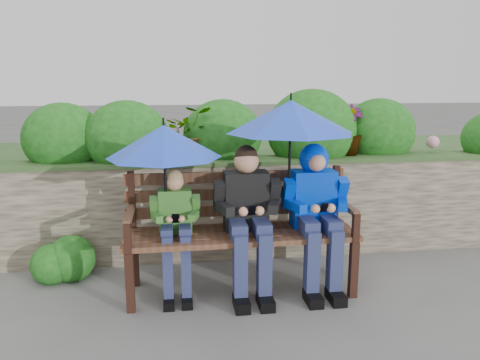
{
  "coord_description": "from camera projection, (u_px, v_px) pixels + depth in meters",
  "views": [
    {
      "loc": [
        -0.58,
        -3.96,
        1.84
      ],
      "look_at": [
        0.0,
        0.1,
        0.95
      ],
      "focal_mm": 35.0,
      "sensor_mm": 36.0,
      "label": 1
    }
  ],
  "objects": [
    {
      "name": "boy_middle",
      "position": [
        248.0,
        213.0,
        3.98
      ],
      "size": [
        0.57,
        0.66,
        1.29
      ],
      "color": "black",
      "rests_on": "ground"
    },
    {
      "name": "umbrella_right",
      "position": [
        291.0,
        117.0,
        3.91
      ],
      "size": [
        1.09,
        1.09,
        0.94
      ],
      "color": "blue",
      "rests_on": "ground"
    },
    {
      "name": "boy_left",
      "position": [
        176.0,
        224.0,
        3.94
      ],
      "size": [
        0.42,
        0.48,
        1.09
      ],
      "color": "#3E8127",
      "rests_on": "ground"
    },
    {
      "name": "umbrella_left",
      "position": [
        164.0,
        142.0,
        3.81
      ],
      "size": [
        0.95,
        0.95,
        0.77
      ],
      "color": "blue",
      "rests_on": "ground"
    },
    {
      "name": "ground",
      "position": [
        242.0,
        283.0,
        4.3
      ],
      "size": [
        60.0,
        60.0,
        0.0
      ],
      "primitive_type": "plane",
      "color": "#535353",
      "rests_on": "ground"
    },
    {
      "name": "garden_backdrop",
      "position": [
        223.0,
        183.0,
        5.74
      ],
      "size": [
        8.0,
        2.84,
        1.77
      ],
      "color": "#544B41",
      "rests_on": "ground"
    },
    {
      "name": "boy_right",
      "position": [
        316.0,
        204.0,
        4.07
      ],
      "size": [
        0.56,
        0.68,
        1.29
      ],
      "color": "#0136D5",
      "rests_on": "ground"
    },
    {
      "name": "park_bench",
      "position": [
        240.0,
        223.0,
        4.11
      ],
      "size": [
        2.0,
        0.59,
        1.05
      ],
      "color": "black",
      "rests_on": "ground"
    }
  ]
}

